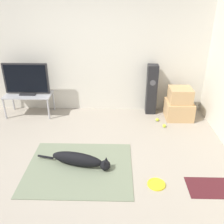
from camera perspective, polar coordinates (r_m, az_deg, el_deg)
name	(u,v)px	position (r m, az deg, el deg)	size (l,w,h in m)	color
ground_plane	(68,166)	(3.91, -10.05, -12.02)	(12.00, 12.00, 0.00)	#9E9384
wall_back	(82,51)	(5.29, -6.88, 13.64)	(8.00, 0.06, 2.55)	beige
area_rug	(79,168)	(3.84, -7.44, -12.53)	(1.56, 1.29, 0.01)	slate
dog	(80,160)	(3.81, -7.37, -10.77)	(1.15, 0.36, 0.21)	black
frisbee	(156,184)	(3.58, 10.11, -15.92)	(0.25, 0.25, 0.03)	yellow
cardboard_box_lower	(179,110)	(5.32, 15.00, 0.52)	(0.54, 0.52, 0.36)	tan
cardboard_box_upper	(180,95)	(5.18, 15.35, 3.75)	(0.44, 0.42, 0.29)	tan
floor_speaker	(152,90)	(5.30, 9.04, 5.09)	(0.21, 0.22, 1.05)	black
tv_stand	(29,97)	(5.48, -18.48, 3.38)	(0.96, 0.50, 0.46)	#A8A8AD
tv	(26,79)	(5.36, -19.02, 7.07)	(0.91, 0.20, 0.65)	#232326
tennis_ball_by_boxes	(164,126)	(4.93, 11.85, -3.09)	(0.07, 0.07, 0.07)	#C6E033
tennis_ball_near_speaker	(157,120)	(5.14, 10.31, -1.73)	(0.07, 0.07, 0.07)	#C6E033
door_mat	(217,188)	(3.76, 22.82, -15.66)	(0.79, 0.41, 0.01)	#47191E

